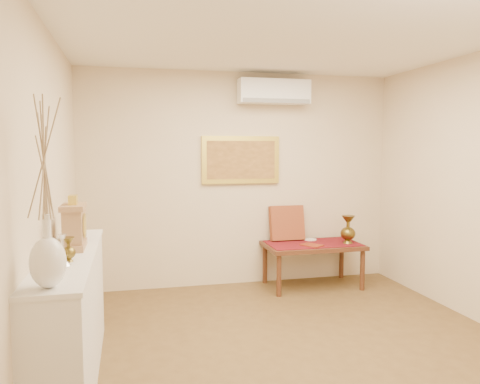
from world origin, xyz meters
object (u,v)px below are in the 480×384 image
object	(u,v)px
white_vase	(45,195)
wooden_chest	(75,225)
brass_urn_tall	(348,226)
display_ledge	(71,318)
mantel_clock	(74,226)
low_table	(313,249)

from	to	relation	value
white_vase	wooden_chest	world-z (taller)	white_vase
wooden_chest	white_vase	bearing A→B (deg)	-89.97
brass_urn_tall	display_ledge	bearing A→B (deg)	-150.23
brass_urn_tall	wooden_chest	bearing A→B (deg)	-157.94
white_vase	mantel_clock	bearing A→B (deg)	88.50
mantel_clock	low_table	size ratio (longest dim) A/B	0.34
wooden_chest	low_table	bearing A→B (deg)	26.98
white_vase	wooden_chest	bearing A→B (deg)	90.03
white_vase	wooden_chest	distance (m)	1.44
white_vase	display_ledge	distance (m)	1.33
display_ledge	low_table	size ratio (longest dim) A/B	1.68
brass_urn_tall	low_table	distance (m)	0.52
wooden_chest	brass_urn_tall	bearing A→B (deg)	22.06
brass_urn_tall	low_table	world-z (taller)	brass_urn_tall
white_vase	display_ledge	size ratio (longest dim) A/B	0.51
display_ledge	low_table	bearing A→B (deg)	35.10
brass_urn_tall	low_table	bearing A→B (deg)	166.16
white_vase	brass_urn_tall	size ratio (longest dim) A/B	2.41
wooden_chest	low_table	xyz separation A→B (m)	(2.68, 1.36, -0.62)
display_ledge	mantel_clock	distance (m)	0.68
white_vase	brass_urn_tall	bearing A→B (deg)	40.43
display_ledge	wooden_chest	distance (m)	0.80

